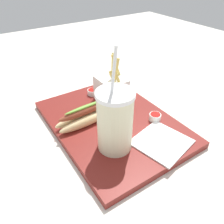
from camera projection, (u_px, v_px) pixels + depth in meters
The scene contains 8 objects.
ground_plane at pixel (112, 128), 0.69m from camera, with size 2.40×2.40×0.02m, color silver.
food_tray at pixel (112, 123), 0.67m from camera, with size 0.45×0.33×0.02m, color maroon.
soda_cup at pixel (115, 121), 0.53m from camera, with size 0.09×0.09×0.26m.
fries_basket at pixel (111, 89), 0.73m from camera, with size 0.10×0.08×0.16m.
hot_dog_1 at pixel (85, 116), 0.65m from camera, with size 0.06×0.18×0.06m.
ketchup_cup_1 at pixel (155, 117), 0.66m from camera, with size 0.03×0.03×0.02m.
ketchup_cup_2 at pixel (93, 92), 0.79m from camera, with size 0.04×0.04×0.02m.
napkin_stack at pixel (161, 142), 0.59m from camera, with size 0.13×0.13×0.00m, color white.
Camera 1 is at (-0.44, 0.29, 0.43)m, focal length 35.75 mm.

